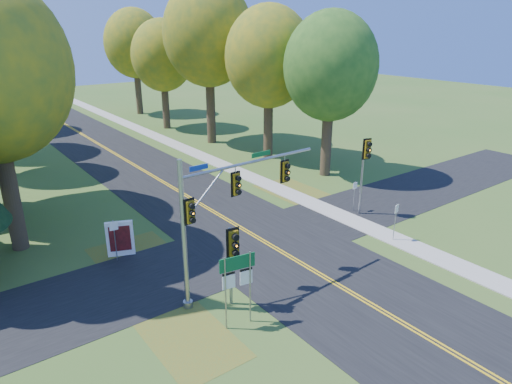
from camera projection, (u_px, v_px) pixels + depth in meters
ground at (286, 254)px, 24.37m from camera, size 160.00×160.00×0.00m
road_main at (286, 254)px, 24.37m from camera, size 8.00×160.00×0.02m
road_cross at (263, 241)px, 25.88m from camera, size 60.00×6.00×0.02m
centerline_left at (284, 255)px, 24.31m from camera, size 0.10×160.00×0.01m
centerline_right at (287, 253)px, 24.42m from camera, size 0.10×160.00×0.01m
sidewalk_east at (363, 225)px, 27.83m from camera, size 1.60×160.00×0.06m
leaf_patch_w_near at (141, 260)px, 23.75m from camera, size 4.00×6.00×0.00m
leaf_patch_e at (304, 196)px, 32.70m from camera, size 3.50×8.00×0.00m
leaf_patch_w_far at (189, 337)px, 17.91m from camera, size 3.00×5.00×0.00m
tree_e_a at (330, 67)px, 34.51m from camera, size 7.20×7.20×12.73m
tree_e_b at (269, 57)px, 39.18m from camera, size 7.60×7.60×13.33m
tree_e_c at (208, 34)px, 44.07m from camera, size 8.80×8.80×15.79m
tree_e_d at (163, 56)px, 51.48m from camera, size 7.00×7.00×12.32m
tree_e_e at (135, 44)px, 59.90m from camera, size 7.80×7.80×13.74m
traffic_mast at (220, 206)px, 19.42m from camera, size 7.35×0.82×6.67m
east_signal_pole at (366, 158)px, 28.14m from camera, size 0.58×0.68×5.06m
ped_signal_pole at (233, 249)px, 18.93m from camera, size 0.59×0.69×3.76m
route_sign_cluster at (238, 276)px, 17.91m from camera, size 1.49×0.31×3.22m
info_kiosk at (120, 239)px, 23.96m from camera, size 1.38×0.72×1.95m
reg_sign_e_north at (355, 191)px, 29.60m from camera, size 0.39×0.07×2.05m
reg_sign_e_south at (396, 215)px, 25.44m from camera, size 0.42×0.13×2.25m
reg_sign_w at (114, 233)px, 23.21m from camera, size 0.44×0.08×2.28m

